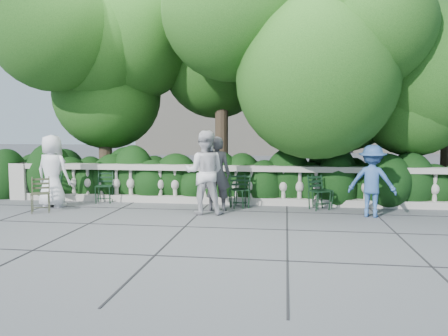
# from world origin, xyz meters

# --- Properties ---
(ground) EXTENTS (90.00, 90.00, 0.00)m
(ground) POSITION_xyz_m (0.00, 0.00, 0.00)
(ground) COLOR #4F5056
(ground) RESTS_ON ground
(balustrade) EXTENTS (12.00, 0.44, 1.00)m
(balustrade) POSITION_xyz_m (0.00, 1.80, 0.49)
(balustrade) COLOR #9E998E
(balustrade) RESTS_ON ground
(shrub_hedge) EXTENTS (15.00, 2.60, 1.70)m
(shrub_hedge) POSITION_xyz_m (0.00, 3.00, 0.00)
(shrub_hedge) COLOR black
(shrub_hedge) RESTS_ON ground
(tree_canopy) EXTENTS (15.04, 6.52, 6.78)m
(tree_canopy) POSITION_xyz_m (0.69, 3.19, 3.96)
(tree_canopy) COLOR #3F3023
(tree_canopy) RESTS_ON ground
(chair_a) EXTENTS (0.59, 0.61, 0.84)m
(chair_a) POSITION_xyz_m (-4.65, 1.12, 0.00)
(chair_a) COLOR black
(chair_a) RESTS_ON ground
(chair_b) EXTENTS (0.52, 0.55, 0.84)m
(chair_b) POSITION_xyz_m (-3.21, 1.33, 0.00)
(chair_b) COLOR black
(chair_b) RESTS_ON ground
(chair_c) EXTENTS (0.58, 0.60, 0.84)m
(chair_c) POSITION_xyz_m (0.40, 1.14, 0.00)
(chair_c) COLOR black
(chair_c) RESTS_ON ground
(chair_d) EXTENTS (0.62, 0.63, 0.84)m
(chair_d) POSITION_xyz_m (2.34, 1.13, 0.00)
(chair_d) COLOR black
(chair_d) RESTS_ON ground
(chair_e) EXTENTS (0.59, 0.61, 0.84)m
(chair_e) POSITION_xyz_m (0.29, 1.17, 0.00)
(chair_e) COLOR black
(chair_e) RESTS_ON ground
(chair_f) EXTENTS (0.58, 0.60, 0.84)m
(chair_f) POSITION_xyz_m (2.41, 1.35, 0.00)
(chair_f) COLOR black
(chair_f) RESTS_ON ground
(chair_weathered) EXTENTS (0.61, 0.63, 0.84)m
(chair_weathered) POSITION_xyz_m (-4.07, -0.14, 0.00)
(chair_weathered) COLOR black
(chair_weathered) RESTS_ON ground
(person_businessman) EXTENTS (0.95, 0.69, 1.79)m
(person_businessman) POSITION_xyz_m (-4.24, 0.72, 0.89)
(person_businessman) COLOR white
(person_businessman) RESTS_ON ground
(person_woman_grey) EXTENTS (0.66, 0.44, 1.76)m
(person_woman_grey) POSITION_xyz_m (-0.14, 0.80, 0.88)
(person_woman_grey) COLOR #39393D
(person_woman_grey) RESTS_ON ground
(person_casual_man) EXTENTS (0.96, 0.77, 1.89)m
(person_casual_man) POSITION_xyz_m (-0.36, 0.40, 0.95)
(person_casual_man) COLOR silver
(person_casual_man) RESTS_ON ground
(person_older_blue) EXTENTS (1.14, 0.85, 1.58)m
(person_older_blue) POSITION_xyz_m (3.34, 0.57, 0.79)
(person_older_blue) COLOR #2E528C
(person_older_blue) RESTS_ON ground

